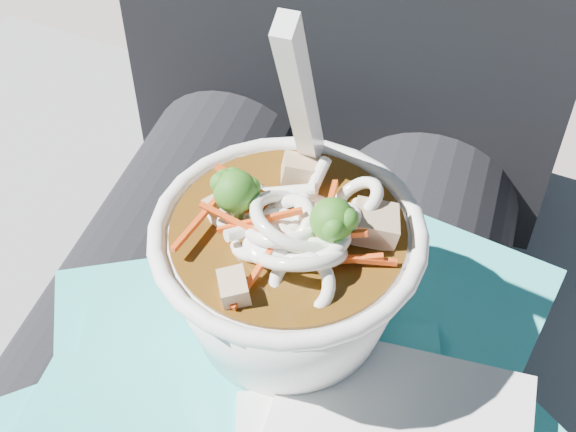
% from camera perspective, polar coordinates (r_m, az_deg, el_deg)
% --- Properties ---
extents(lap, '(0.31, 0.48, 0.14)m').
position_cam_1_polar(lap, '(0.54, -3.95, -13.87)').
color(lap, black).
rests_on(lap, stone_ledge).
extents(person_body, '(0.34, 0.94, 1.03)m').
position_cam_1_polar(person_body, '(0.57, -0.79, -5.26)').
color(person_body, black).
rests_on(person_body, ground).
extents(udon_bowl, '(0.17, 0.17, 0.20)m').
position_cam_1_polar(udon_bowl, '(0.43, 0.05, -3.50)').
color(udon_bowl, white).
rests_on(udon_bowl, plastic_bag).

